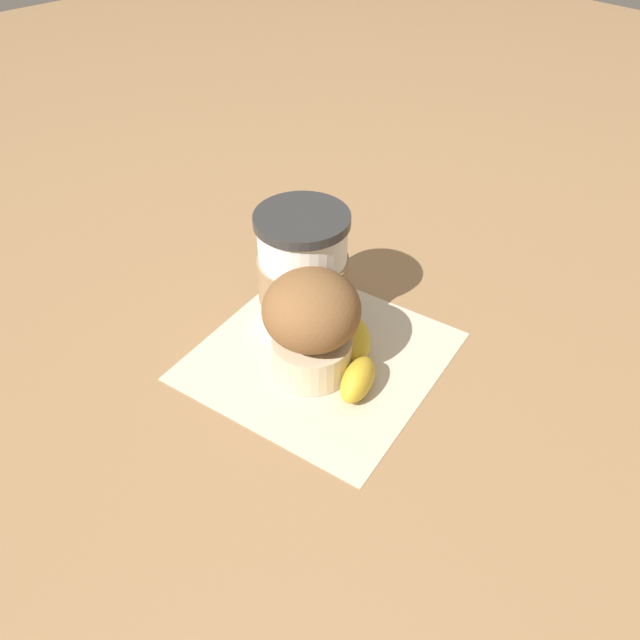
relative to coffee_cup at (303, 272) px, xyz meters
The scene contains 5 objects.
ground_plane 0.09m from the coffee_cup, 26.58° to the right, with size 3.00×3.00×0.00m, color #936D47.
paper_napkin 0.09m from the coffee_cup, 26.58° to the right, with size 0.23×0.23×0.00m, color beige.
coffee_cup is the anchor object (origin of this frame).
muffin 0.08m from the coffee_cup, 36.30° to the right, with size 0.09×0.09×0.11m.
banana 0.08m from the coffee_cup, ahead, with size 0.15×0.10×0.04m.
Camera 1 is at (0.34, -0.32, 0.45)m, focal length 35.00 mm.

